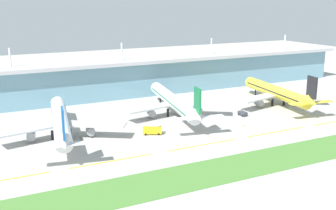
{
  "coord_description": "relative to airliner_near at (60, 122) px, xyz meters",
  "views": [
    {
      "loc": [
        -78.62,
        -119.71,
        50.75
      ],
      "look_at": [
        0.09,
        35.96,
        7.0
      ],
      "focal_mm": 45.0,
      "sensor_mm": 36.0,
      "label": 1
    }
  ],
  "objects": [
    {
      "name": "grass_verge",
      "position": [
        46.38,
        -53.18,
        -6.4
      ],
      "size": [
        300.0,
        18.0,
        0.1
      ],
      "primitive_type": "cube",
      "color": "#477A33",
      "rests_on": "ground"
    },
    {
      "name": "fuel_truck",
      "position": [
        32.62,
        -11.65,
        -4.19
      ],
      "size": [
        7.63,
        5.37,
        4.95
      ],
      "color": "gold",
      "rests_on": "ground"
    },
    {
      "name": "airliner_far",
      "position": [
        107.03,
        3.2,
        -0.01
      ],
      "size": [
        48.22,
        62.22,
        18.9
      ],
      "color": "yellow",
      "rests_on": "ground"
    },
    {
      "name": "taxiway_stripe_west",
      "position": [
        -24.62,
        -30.92,
        -6.43
      ],
      "size": [
        28.0,
        0.7,
        0.04
      ],
      "primitive_type": "cube",
      "color": "yellow",
      "rests_on": "ground"
    },
    {
      "name": "taxiway_stripe_mid_east",
      "position": [
        77.38,
        -30.92,
        -6.43
      ],
      "size": [
        28.0,
        0.7,
        0.04
      ],
      "primitive_type": "cube",
      "color": "yellow",
      "rests_on": "ground"
    },
    {
      "name": "terminal_building",
      "position": [
        46.38,
        62.21,
        3.64
      ],
      "size": [
        288.0,
        34.0,
        28.78
      ],
      "color": "#6693A8",
      "rests_on": "ground"
    },
    {
      "name": "pushback_tug",
      "position": [
        80.16,
        -5.24,
        -5.35
      ],
      "size": [
        2.53,
        4.41,
        1.85
      ],
      "color": "#333842",
      "rests_on": "ground"
    },
    {
      "name": "taxiway_stripe_centre",
      "position": [
        43.38,
        -30.92,
        -6.43
      ],
      "size": [
        28.0,
        0.7,
        0.04
      ],
      "primitive_type": "cube",
      "color": "yellow",
      "rests_on": "ground"
    },
    {
      "name": "ground_plane",
      "position": [
        46.38,
        -33.33,
        -6.45
      ],
      "size": [
        600.0,
        600.0,
        0.0
      ],
      "primitive_type": "plane",
      "color": "#A8A59E"
    },
    {
      "name": "taxiway_stripe_mid_west",
      "position": [
        9.38,
        -30.92,
        -6.43
      ],
      "size": [
        28.0,
        0.7,
        0.04
      ],
      "primitive_type": "cube",
      "color": "yellow",
      "rests_on": "ground"
    },
    {
      "name": "airliner_middle",
      "position": [
        52.61,
        8.92,
        0.0
      ],
      "size": [
        47.92,
        70.37,
        18.9
      ],
      "color": "silver",
      "rests_on": "ground"
    },
    {
      "name": "safety_cone_nose_front",
      "position": [
        71.13,
        -18.78,
        -6.1
      ],
      "size": [
        0.56,
        0.56,
        0.7
      ],
      "primitive_type": "cone",
      "color": "orange",
      "rests_on": "ground"
    },
    {
      "name": "safety_cone_left_wingtip",
      "position": [
        48.84,
        -10.59,
        -6.1
      ],
      "size": [
        0.56,
        0.56,
        0.7
      ],
      "primitive_type": "cone",
      "color": "orange",
      "rests_on": "ground"
    },
    {
      "name": "airliner_near",
      "position": [
        0.0,
        0.0,
        0.0
      ],
      "size": [
        47.98,
        67.98,
        18.9
      ],
      "color": "white",
      "rests_on": "ground"
    }
  ]
}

